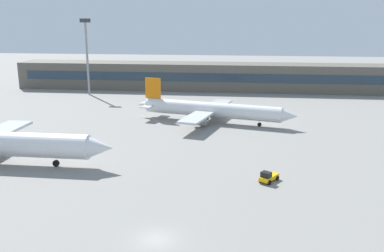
% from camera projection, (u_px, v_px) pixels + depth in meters
% --- Properties ---
extents(ground_plane, '(400.00, 400.00, 0.00)m').
position_uv_depth(ground_plane, '(195.00, 141.00, 86.62)').
color(ground_plane, gray).
extents(terminal_building, '(136.11, 12.13, 9.00)m').
position_uv_depth(terminal_building, '(216.00, 77.00, 146.33)').
color(terminal_building, '#5B564C').
rests_on(terminal_building, ground_plane).
extents(airplane_mid, '(39.15, 27.76, 9.81)m').
position_uv_depth(airplane_mid, '(212.00, 110.00, 100.93)').
color(airplane_mid, white).
rests_on(airplane_mid, ground_plane).
extents(baggage_tug_yellow, '(3.22, 3.84, 1.75)m').
position_uv_depth(baggage_tug_yellow, '(268.00, 177.00, 64.72)').
color(baggage_tug_yellow, '#F2B20C').
rests_on(baggage_tug_yellow, ground_plane).
extents(floodlight_tower_west, '(3.20, 0.80, 23.76)m').
position_uv_depth(floodlight_tower_west, '(87.00, 51.00, 134.71)').
color(floodlight_tower_west, gray).
rests_on(floodlight_tower_west, ground_plane).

